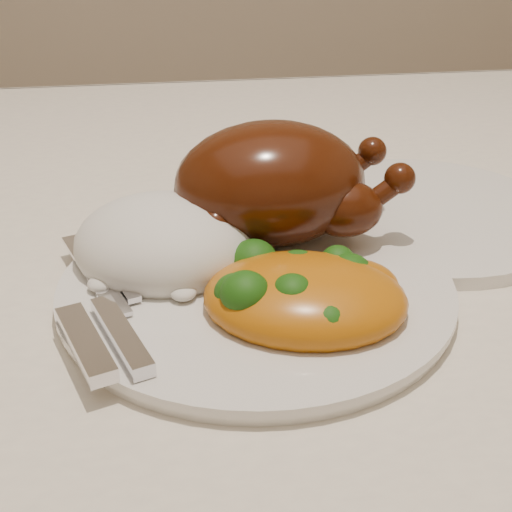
{
  "coord_description": "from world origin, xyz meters",
  "views": [
    {
      "loc": [
        -0.04,
        -0.5,
        1.03
      ],
      "look_at": [
        0.02,
        -0.08,
        0.8
      ],
      "focal_mm": 50.0,
      "sensor_mm": 36.0,
      "label": 1
    }
  ],
  "objects": [
    {
      "name": "dining_table",
      "position": [
        0.0,
        0.0,
        0.67
      ],
      "size": [
        1.6,
        0.9,
        0.76
      ],
      "color": "brown",
      "rests_on": "floor"
    },
    {
      "name": "tablecloth",
      "position": [
        0.0,
        0.0,
        0.74
      ],
      "size": [
        1.73,
        1.03,
        0.18
      ],
      "color": "beige",
      "rests_on": "dining_table"
    },
    {
      "name": "dinner_plate",
      "position": [
        0.02,
        -0.08,
        0.77
      ],
      "size": [
        0.35,
        0.35,
        0.01
      ],
      "primitive_type": "cylinder",
      "rotation": [
        0.0,
        0.0,
        -0.39
      ],
      "color": "white",
      "rests_on": "tablecloth"
    },
    {
      "name": "side_plate",
      "position": [
        0.17,
        0.03,
        0.77
      ],
      "size": [
        0.26,
        0.26,
        0.01
      ],
      "primitive_type": "cylinder",
      "rotation": [
        0.0,
        0.0,
        0.11
      ],
      "color": "white",
      "rests_on": "tablecloth"
    },
    {
      "name": "roast_chicken",
      "position": [
        0.04,
        -0.01,
        0.82
      ],
      "size": [
        0.18,
        0.12,
        0.09
      ],
      "rotation": [
        0.0,
        0.0,
        0.06
      ],
      "color": "#481A07",
      "rests_on": "dinner_plate"
    },
    {
      "name": "rice_mound",
      "position": [
        -0.04,
        -0.04,
        0.79
      ],
      "size": [
        0.16,
        0.15,
        0.07
      ],
      "rotation": [
        0.0,
        0.0,
        -0.34
      ],
      "color": "white",
      "rests_on": "dinner_plate"
    },
    {
      "name": "mac_and_cheese",
      "position": [
        0.04,
        -0.12,
        0.79
      ],
      "size": [
        0.15,
        0.13,
        0.05
      ],
      "rotation": [
        0.0,
        0.0,
        -0.25
      ],
      "color": "orange",
      "rests_on": "dinner_plate"
    },
    {
      "name": "cutlery",
      "position": [
        -0.08,
        -0.11,
        0.78
      ],
      "size": [
        0.07,
        0.19,
        0.01
      ],
      "rotation": [
        0.0,
        0.0,
        0.34
      ],
      "color": "silver",
      "rests_on": "dinner_plate"
    }
  ]
}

